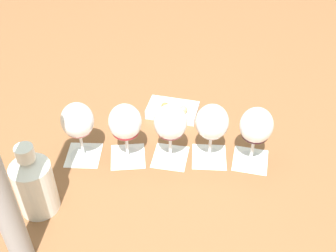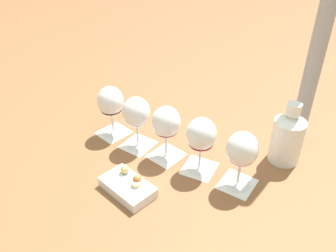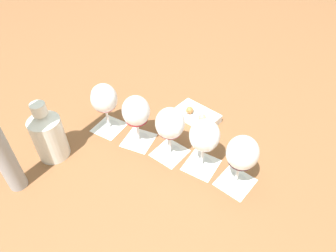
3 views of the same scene
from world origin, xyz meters
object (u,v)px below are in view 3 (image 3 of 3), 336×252
wine_glass_0 (104,100)px  snack_dish (197,115)px  wine_glass_2 (170,125)px  wine_glass_3 (204,138)px  wine_glass_1 (136,113)px  ceramic_vase (48,134)px  wine_glass_4 (242,155)px

wine_glass_0 → snack_dish: 0.34m
wine_glass_2 → wine_glass_3: (0.06, 0.09, -0.00)m
wine_glass_3 → snack_dish: wine_glass_3 is taller
wine_glass_1 → wine_glass_2: 0.12m
wine_glass_0 → ceramic_vase: ceramic_vase is taller
ceramic_vase → wine_glass_0: bearing=123.9°
wine_glass_0 → wine_glass_2: size_ratio=1.00×
wine_glass_1 → wine_glass_2: same height
wine_glass_3 → ceramic_vase: bearing=-100.7°
wine_glass_0 → wine_glass_3: size_ratio=1.00×
wine_glass_1 → snack_dish: bearing=113.4°
wine_glass_2 → wine_glass_4: (0.14, 0.19, 0.00)m
wine_glass_3 → snack_dish: (-0.22, 0.02, -0.10)m
wine_glass_2 → ceramic_vase: (-0.03, -0.38, -0.03)m
wine_glass_2 → wine_glass_4: 0.23m
wine_glass_0 → snack_dish: bearing=93.3°
ceramic_vase → snack_dish: size_ratio=1.16×
ceramic_vase → snack_dish: (-0.13, 0.49, -0.07)m
snack_dish → ceramic_vase: bearing=-74.9°
wine_glass_2 → ceramic_vase: 0.38m
snack_dish → wine_glass_1: bearing=-66.6°
wine_glass_1 → snack_dish: wine_glass_1 is taller
wine_glass_1 → wine_glass_3: size_ratio=1.00×
wine_glass_2 → wine_glass_4: same height
wine_glass_0 → snack_dish: (-0.02, 0.32, -0.10)m
wine_glass_0 → wine_glass_2: same height
ceramic_vase → snack_dish: 0.51m
wine_glass_0 → ceramic_vase: 0.21m
wine_glass_1 → wine_glass_3: 0.23m
wine_glass_3 → wine_glass_4: size_ratio=1.00×
wine_glass_1 → wine_glass_4: same height
wine_glass_0 → wine_glass_3: bearing=56.1°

